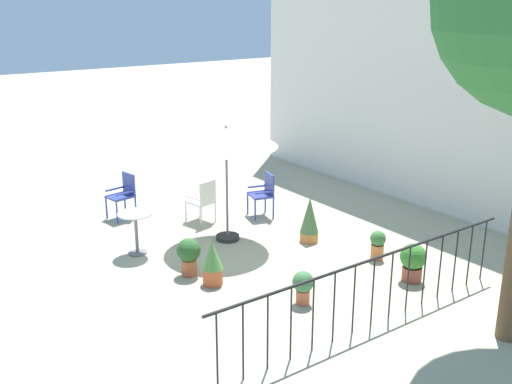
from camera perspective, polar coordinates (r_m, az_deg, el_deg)
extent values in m
plane|color=#ABA686|center=(11.01, -1.93, -5.26)|extent=(60.00, 60.00, 0.00)
cube|color=silver|center=(13.44, 15.24, 10.20)|extent=(10.14, 0.30, 5.36)
cube|color=black|center=(8.25, 11.18, -6.20)|extent=(0.03, 5.35, 0.03)
cylinder|color=black|center=(7.06, -3.71, -14.85)|extent=(0.02, 0.02, 1.00)
cylinder|color=black|center=(7.22, -1.24, -13.99)|extent=(0.02, 0.02, 1.00)
cylinder|color=black|center=(7.40, 1.11, -13.14)|extent=(0.02, 0.02, 1.00)
cylinder|color=black|center=(7.59, 3.32, -12.32)|extent=(0.02, 0.02, 1.00)
cylinder|color=black|center=(7.79, 5.41, -11.52)|extent=(0.02, 0.02, 1.00)
cylinder|color=black|center=(8.00, 7.38, -10.75)|extent=(0.02, 0.02, 1.00)
cylinder|color=black|center=(8.23, 9.23, -10.01)|extent=(0.02, 0.02, 1.00)
cylinder|color=black|center=(8.46, 10.98, -9.30)|extent=(0.02, 0.02, 1.00)
cylinder|color=black|center=(8.70, 12.63, -8.62)|extent=(0.02, 0.02, 1.00)
cylinder|color=black|center=(8.95, 14.18, -7.97)|extent=(0.02, 0.02, 1.00)
cylinder|color=black|center=(9.20, 15.64, -7.35)|extent=(0.02, 0.02, 1.00)
cylinder|color=black|center=(9.46, 17.02, -6.76)|extent=(0.02, 0.02, 1.00)
cylinder|color=black|center=(9.73, 18.32, -6.20)|extent=(0.02, 0.02, 1.00)
cylinder|color=black|center=(10.00, 19.55, -5.67)|extent=(0.02, 0.02, 1.00)
cylinder|color=black|center=(10.28, 20.71, -5.16)|extent=(0.02, 0.02, 1.00)
cylinder|color=#2D2D2D|center=(11.36, -2.70, -4.30)|extent=(0.44, 0.44, 0.08)
cylinder|color=slate|center=(11.02, -2.78, 0.65)|extent=(0.04, 0.04, 2.13)
cone|color=beige|center=(10.79, -2.85, 5.21)|extent=(1.86, 1.86, 0.34)
sphere|color=slate|center=(10.75, -2.86, 6.24)|extent=(0.06, 0.06, 0.06)
cylinder|color=silver|center=(10.68, -11.36, -2.02)|extent=(0.61, 0.61, 0.02)
cylinder|color=slate|center=(10.81, -11.24, -3.93)|extent=(0.06, 0.06, 0.74)
cylinder|color=slate|center=(10.95, -11.13, -5.66)|extent=(0.33, 0.33, 0.03)
cube|color=#324192|center=(12.59, -12.71, -0.42)|extent=(0.50, 0.54, 0.04)
cube|color=#324192|center=(12.63, -11.94, 0.81)|extent=(0.41, 0.11, 0.43)
cube|color=#324192|center=(12.71, -13.22, 0.29)|extent=(0.11, 0.43, 0.03)
cube|color=#324192|center=(12.39, -12.26, -0.09)|extent=(0.11, 0.43, 0.03)
cylinder|color=#324192|center=(12.72, -13.96, -1.49)|extent=(0.04, 0.04, 0.45)
cylinder|color=#324192|center=(12.39, -13.01, -1.92)|extent=(0.04, 0.04, 0.45)
cylinder|color=#324192|center=(12.93, -12.28, -1.04)|extent=(0.04, 0.04, 0.45)
cylinder|color=#324192|center=(12.62, -11.30, -1.46)|extent=(0.04, 0.04, 0.45)
cube|color=#353F90|center=(12.40, 0.42, -0.29)|extent=(0.58, 0.55, 0.04)
cube|color=#353F90|center=(12.40, 1.27, 0.83)|extent=(0.46, 0.16, 0.42)
cube|color=#353F90|center=(12.56, 0.06, 0.53)|extent=(0.14, 0.39, 0.03)
cube|color=#353F90|center=(12.16, 0.80, -0.05)|extent=(0.14, 0.39, 0.03)
cylinder|color=#353F90|center=(12.61, -0.80, -1.13)|extent=(0.04, 0.04, 0.44)
cylinder|color=#353F90|center=(12.21, -0.08, -1.77)|extent=(0.04, 0.04, 0.44)
cylinder|color=#353F90|center=(12.74, 0.89, -0.93)|extent=(0.04, 0.04, 0.44)
cylinder|color=#353F90|center=(12.35, 1.65, -1.55)|extent=(0.04, 0.04, 0.44)
cube|color=white|center=(12.18, -5.29, -0.91)|extent=(0.57, 0.52, 0.04)
cube|color=white|center=(11.95, -4.59, -0.03)|extent=(0.13, 0.41, 0.45)
cube|color=white|center=(12.27, -4.64, -0.16)|extent=(0.44, 0.13, 0.03)
cube|color=white|center=(12.02, -5.99, -0.58)|extent=(0.44, 0.13, 0.03)
cylinder|color=white|center=(12.54, -5.32, -1.42)|extent=(0.04, 0.04, 0.40)
cylinder|color=white|center=(12.29, -6.66, -1.86)|extent=(0.04, 0.04, 0.40)
cylinder|color=white|center=(12.22, -3.86, -1.90)|extent=(0.04, 0.04, 0.40)
cylinder|color=white|center=(11.97, -5.21, -2.36)|extent=(0.04, 0.04, 0.40)
cylinder|color=#AA5937|center=(9.96, -6.33, -7.08)|extent=(0.25, 0.25, 0.27)
cylinder|color=#382819|center=(9.91, -6.36, -6.42)|extent=(0.22, 0.22, 0.02)
sphere|color=#2B5526|center=(9.84, -6.39, -5.48)|extent=(0.39, 0.39, 0.39)
cylinder|color=#C66441|center=(9.06, 4.44, -9.85)|extent=(0.21, 0.21, 0.22)
cylinder|color=#382819|center=(9.02, 4.46, -9.30)|extent=(0.18, 0.18, 0.02)
sphere|color=#3F7240|center=(8.95, 4.48, -8.46)|extent=(0.32, 0.32, 0.32)
cylinder|color=#C97139|center=(11.28, 5.03, -4.24)|extent=(0.34, 0.34, 0.18)
cylinder|color=#382819|center=(11.25, 5.04, -3.86)|extent=(0.30, 0.30, 0.02)
cone|color=#4C6F3D|center=(11.13, 5.09, -2.18)|extent=(0.35, 0.35, 0.68)
cylinder|color=#9A4935|center=(10.03, 14.52, -7.49)|extent=(0.32, 0.32, 0.24)
cylinder|color=#382819|center=(9.98, 14.57, -6.92)|extent=(0.28, 0.28, 0.02)
sphere|color=#357C2A|center=(9.91, 14.65, -5.92)|extent=(0.42, 0.42, 0.42)
cylinder|color=#BD562F|center=(9.62, -4.12, -7.96)|extent=(0.32, 0.32, 0.27)
cylinder|color=#382819|center=(9.56, -4.13, -7.28)|extent=(0.28, 0.28, 0.02)
cone|color=#568E42|center=(9.46, -4.17, -5.95)|extent=(0.34, 0.34, 0.46)
cylinder|color=#CD733E|center=(10.69, 11.38, -5.56)|extent=(0.22, 0.22, 0.27)
cylinder|color=#382819|center=(10.64, 11.42, -4.95)|extent=(0.20, 0.20, 0.02)
sphere|color=#397135|center=(10.59, 11.47, -4.32)|extent=(0.27, 0.27, 0.27)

